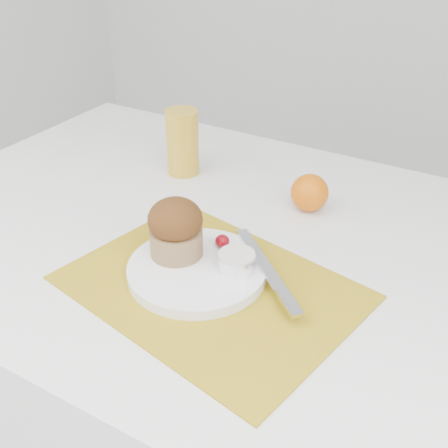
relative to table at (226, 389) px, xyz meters
The scene contains 11 objects.
table is the anchor object (origin of this frame).
placemat 0.41m from the table, 68.59° to the right, with size 0.41×0.30×0.00m, color #B08F18.
plate 0.41m from the table, 80.17° to the right, with size 0.21×0.21×0.02m, color white.
ramekin 0.43m from the table, 53.18° to the right, with size 0.06×0.06×0.02m, color white.
cream 0.44m from the table, 53.18° to the right, with size 0.05×0.05×0.01m, color silver.
raspberry_near 0.41m from the table, 65.22° to the right, with size 0.02×0.02×0.02m, color #5A0208.
raspberry_far 0.41m from the table, 57.59° to the right, with size 0.02×0.02×0.02m, color #610212.
butter_knife 0.42m from the table, 35.50° to the right, with size 0.22×0.02×0.01m, color silver.
orange 0.44m from the table, 59.33° to the left, with size 0.07×0.07×0.07m, color orange.
juice_glass 0.51m from the table, 140.58° to the left, with size 0.07×0.07×0.13m, color gold.
muffin 0.46m from the table, 101.14° to the right, with size 0.10×0.10×0.09m.
Camera 1 is at (0.40, -0.64, 1.26)m, focal length 45.00 mm.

